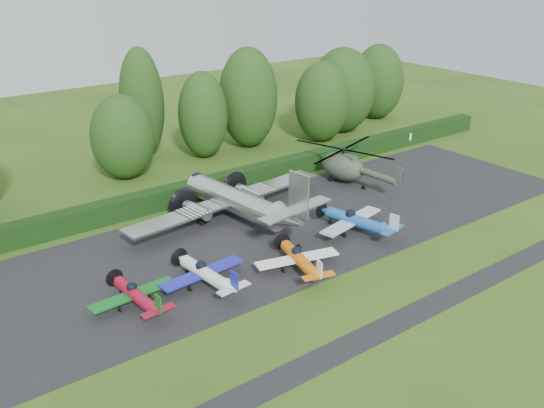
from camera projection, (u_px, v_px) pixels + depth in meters
ground at (320, 293)px, 44.10m from camera, size 160.00×160.00×0.00m
apron at (243, 243)px, 51.48m from camera, size 70.00×18.00×0.01m
taxiway_verge at (380, 331)px, 39.67m from camera, size 70.00×2.00×0.00m
hedgerow at (180, 203)px, 59.60m from camera, size 90.00×1.60×2.00m
transport_plane at (237, 201)px, 55.14m from camera, size 21.54×16.52×6.90m
light_plane_red at (136, 295)px, 41.87m from camera, size 6.36×6.69×2.44m
light_plane_white at (206, 273)px, 44.45m from camera, size 6.96×7.32×2.68m
light_plane_orange at (299, 259)px, 46.57m from camera, size 6.76×7.11×2.60m
light_plane_blue at (356, 221)px, 52.90m from camera, size 7.54×7.93×2.90m
helicopter at (343, 164)px, 64.36m from camera, size 11.63×13.62×3.75m
sign_board at (402, 139)px, 76.09m from camera, size 2.98×0.11×1.67m
tree_0 at (378, 82)px, 87.87m from camera, size 7.45×7.45×10.76m
tree_2 at (203, 115)px, 71.07m from camera, size 5.82×5.82×10.31m
tree_3 at (322, 102)px, 77.23m from camera, size 6.96×6.96×10.28m
tree_4 at (248, 98)px, 74.63m from camera, size 7.28×7.28×12.42m
tree_6 at (122, 137)px, 64.62m from camera, size 6.77×6.77×9.20m
tree_8 at (342, 90)px, 81.17m from camera, size 8.70×8.70×11.34m
tree_10 at (142, 103)px, 70.73m from camera, size 5.18×5.18×13.04m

